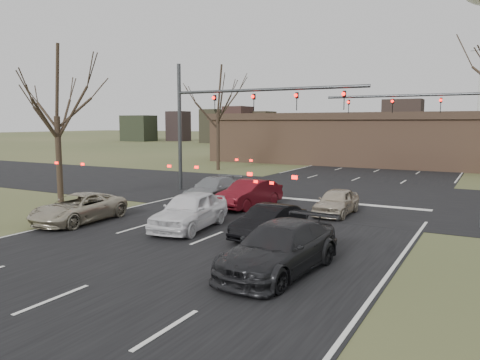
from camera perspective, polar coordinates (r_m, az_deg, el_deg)
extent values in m
plane|color=#404A27|center=(15.42, -10.15, -9.45)|extent=(360.00, 360.00, 0.00)
cube|color=black|center=(72.20, 21.36, 3.12)|extent=(14.00, 300.00, 0.02)
cube|color=black|center=(28.40, 9.23, -1.82)|extent=(200.00, 14.00, 0.02)
cube|color=brown|center=(50.04, 20.41, 4.26)|extent=(42.00, 10.00, 4.60)
cube|color=#38281E|center=(50.00, 20.54, 7.30)|extent=(42.40, 10.40, 0.70)
cylinder|color=#383A3D|center=(30.29, -7.36, 6.33)|extent=(0.24, 0.24, 8.00)
cylinder|color=#383A3D|center=(27.24, 3.00, 10.94)|extent=(12.00, 0.18, 0.18)
imported|color=black|center=(28.82, -3.06, 9.33)|extent=(0.16, 0.20, 1.00)
imported|color=black|center=(27.50, 1.72, 9.45)|extent=(0.16, 0.20, 1.00)
imported|color=black|center=(26.40, 6.95, 9.50)|extent=(0.16, 0.20, 1.00)
imported|color=black|center=(25.52, 12.59, 9.47)|extent=(0.16, 0.20, 1.00)
cylinder|color=#383A3D|center=(35.00, 19.44, 9.69)|extent=(11.00, 0.18, 0.18)
imported|color=black|center=(34.65, 23.27, 8.39)|extent=(0.16, 0.20, 1.00)
imported|color=black|center=(35.11, 18.11, 8.58)|extent=(0.16, 0.20, 1.00)
imported|color=black|center=(35.84, 13.12, 8.71)|extent=(0.16, 0.20, 1.00)
cube|color=gray|center=(38.85, 26.66, 14.01)|extent=(0.50, 0.25, 0.15)
cylinder|color=black|center=(27.28, -21.21, 2.34)|extent=(0.32, 0.32, 4.68)
cylinder|color=black|center=(42.80, -2.70, 4.72)|extent=(0.32, 0.32, 5.23)
imported|color=#B3AA91|center=(21.61, -19.09, -3.26)|extent=(2.34, 4.63, 1.25)
imported|color=white|center=(19.28, -6.14, -3.70)|extent=(2.37, 4.70, 1.54)
imported|color=black|center=(17.81, 3.55, -5.08)|extent=(1.72, 3.84, 1.22)
imported|color=black|center=(13.75, 4.84, -8.27)|extent=(2.47, 5.14, 1.45)
imported|color=gray|center=(26.21, -3.34, -1.09)|extent=(1.86, 4.46, 1.29)
imported|color=#530B13|center=(24.00, 1.13, -1.69)|extent=(2.01, 4.42, 1.40)
imported|color=#BAAD96|center=(22.53, 11.68, -2.62)|extent=(1.47, 3.64, 1.24)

